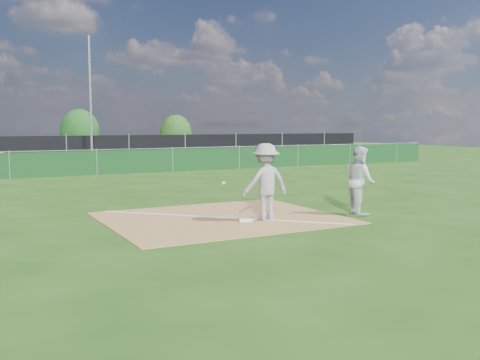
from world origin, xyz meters
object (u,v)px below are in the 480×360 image
first_base (245,220)px  runner (360,180)px  car_mid (46,150)px  tree_right (176,133)px  light_pole (90,101)px  car_right (142,150)px  play_at_first (265,182)px  tree_mid (80,131)px

first_base → runner: size_ratio=0.18×
car_mid → tree_right: tree_right is taller
light_pole → runner: bearing=-84.5°
car_mid → car_right: size_ratio=0.97×
play_at_first → tree_right: bearing=72.4°
first_base → runner: bearing=-8.1°
car_mid → tree_mid: tree_mid is taller
light_pole → runner: light_pole is taller
car_mid → tree_mid: size_ratio=1.12×
runner → tree_right: 35.15m
tree_right → light_pole: bearing=-131.8°
play_at_first → tree_mid: (2.34, 34.37, 0.95)m
first_base → play_at_first: play_at_first is taller
car_right → car_mid: bearing=90.6°
play_at_first → tree_right: size_ratio=0.59×
runner → tree_right: bearing=2.6°
light_pole → car_mid: 6.68m
light_pole → tree_mid: light_pole is taller
runner → car_mid: (-4.18, 28.39, -0.24)m
play_at_first → tree_mid: bearing=86.1°
play_at_first → runner: size_ratio=1.04×
light_pole → car_mid: (-1.99, 5.47, -3.29)m
light_pole → tree_right: 15.35m
car_right → tree_right: bearing=-21.8°
runner → car_right: runner is taller
first_base → car_mid: (-0.81, 27.91, 0.66)m
car_mid → tree_mid: bearing=-38.3°
light_pole → tree_right: (10.12, 11.31, -2.26)m
light_pole → tree_right: size_ratio=2.37×
car_right → light_pole: bearing=144.9°
light_pole → first_base: bearing=-93.0°
play_at_first → runner: 2.86m
light_pole → car_right: (4.54, 3.81, -3.35)m
car_mid → first_base: bearing=173.5°
first_base → tree_mid: size_ratio=0.09×
first_base → tree_right: size_ratio=0.10×
runner → tree_mid: tree_mid is taller
tree_right → runner: bearing=-103.0°
runner → tree_mid: bearing=16.4°
first_base → car_right: (5.71, 26.26, 0.59)m
runner → car_mid: size_ratio=0.45×
car_right → tree_mid: size_ratio=1.15×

